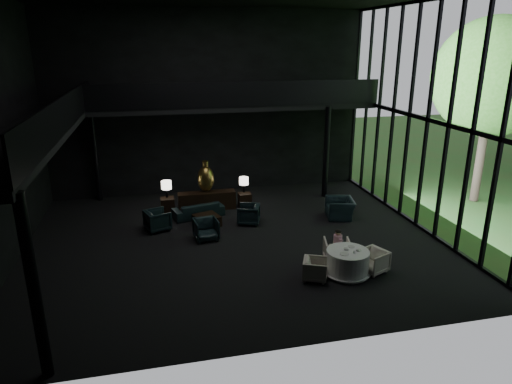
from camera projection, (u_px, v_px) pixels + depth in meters
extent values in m
cube|color=black|center=(235.00, 242.00, 15.82)|extent=(14.00, 12.00, 0.02)
cube|color=black|center=(210.00, 104.00, 20.13)|extent=(14.00, 0.04, 8.00)
cube|color=black|center=(287.00, 179.00, 9.01)|extent=(14.00, 0.04, 8.00)
cube|color=black|center=(31.00, 135.00, 13.30)|extent=(2.00, 12.00, 0.25)
cube|color=black|center=(236.00, 106.00, 19.42)|extent=(12.00, 2.00, 0.25)
cube|color=black|center=(65.00, 113.00, 13.33)|extent=(0.06, 12.00, 1.00)
cube|color=black|center=(240.00, 94.00, 18.31)|extent=(12.00, 0.06, 1.00)
cylinder|color=black|center=(34.00, 290.00, 8.86)|extent=(0.24, 0.24, 4.00)
cylinder|color=black|center=(95.00, 156.00, 19.42)|extent=(0.24, 0.24, 4.00)
cylinder|color=black|center=(326.00, 153.00, 19.92)|extent=(0.24, 0.24, 4.00)
cylinder|color=#382D23|center=(482.00, 145.00, 19.24)|extent=(0.36, 0.36, 4.90)
sphere|color=#2B5E21|center=(493.00, 77.00, 18.37)|extent=(4.80, 4.80, 4.80)
cube|color=black|center=(207.00, 201.00, 18.80)|extent=(2.34, 0.53, 0.74)
ellipsoid|color=#9C6B39|center=(206.00, 179.00, 18.66)|extent=(0.68, 0.68, 1.06)
cylinder|color=#9C6B39|center=(205.00, 164.00, 18.46)|extent=(0.23, 0.23, 0.21)
cube|color=black|center=(168.00, 205.00, 18.52)|extent=(0.55, 0.55, 0.60)
cylinder|color=black|center=(167.00, 193.00, 18.46)|extent=(0.12, 0.12, 0.36)
cylinder|color=white|center=(166.00, 185.00, 18.35)|extent=(0.41, 0.41, 0.33)
cube|color=black|center=(245.00, 200.00, 19.19)|extent=(0.51, 0.51, 0.56)
cylinder|color=black|center=(244.00, 188.00, 19.22)|extent=(0.12, 0.12, 0.34)
cylinder|color=white|center=(244.00, 181.00, 19.12)|extent=(0.39, 0.39, 0.31)
imported|color=black|center=(198.00, 208.00, 18.00)|extent=(1.97, 1.00, 0.74)
imported|color=#193436|center=(157.00, 218.00, 16.67)|extent=(1.08, 1.12, 0.92)
imported|color=black|center=(249.00, 213.00, 17.30)|extent=(1.01, 1.04, 0.86)
imported|color=black|center=(206.00, 228.00, 15.89)|extent=(0.93, 0.89, 0.87)
imported|color=#1A313E|center=(340.00, 204.00, 17.86)|extent=(1.06, 1.40, 1.10)
cube|color=black|center=(207.00, 220.00, 17.21)|extent=(1.09, 1.09, 0.38)
cylinder|color=white|center=(347.00, 262.00, 13.50)|extent=(1.26, 1.26, 0.75)
cone|color=white|center=(347.00, 272.00, 13.61)|extent=(1.43, 1.43, 0.10)
imported|color=#BCA992|center=(337.00, 249.00, 14.25)|extent=(0.98, 0.94, 0.84)
imported|color=#C8AF95|center=(373.00, 260.00, 13.64)|extent=(0.92, 0.94, 0.75)
imported|color=beige|center=(315.00, 269.00, 13.21)|extent=(0.78, 0.80, 0.64)
cylinder|color=pink|center=(338.00, 241.00, 14.32)|extent=(0.27, 0.27, 0.39)
sphere|color=#D8A884|center=(338.00, 232.00, 14.23)|extent=(0.20, 0.20, 0.20)
ellipsoid|color=black|center=(338.00, 231.00, 14.22)|extent=(0.21, 0.21, 0.14)
cylinder|color=white|center=(344.00, 254.00, 13.18)|extent=(0.30, 0.30, 0.02)
cylinder|color=white|center=(351.00, 247.00, 13.65)|extent=(0.21, 0.21, 0.01)
cylinder|color=white|center=(358.00, 250.00, 13.41)|extent=(0.19, 0.19, 0.01)
cylinder|color=white|center=(358.00, 250.00, 13.35)|extent=(0.10, 0.10, 0.06)
ellipsoid|color=white|center=(346.00, 249.00, 13.43)|extent=(0.16, 0.16, 0.08)
cylinder|color=#99999E|center=(354.00, 252.00, 13.23)|extent=(0.08, 0.08, 0.07)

